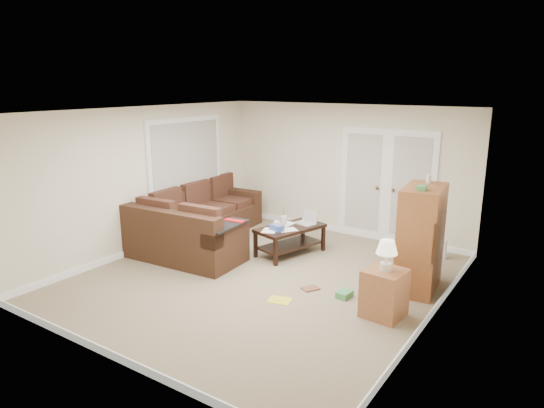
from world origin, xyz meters
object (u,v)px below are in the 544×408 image
Objects in this scene: tv_armoire at (421,238)px; coffee_table at (291,239)px; sectional_sofa at (198,226)px; side_cabinet at (384,289)px.

coffee_table is at bearing 168.04° from tv_armoire.
tv_armoire reaches higher than sectional_sofa.
tv_armoire is (3.94, 0.30, 0.40)m from sectional_sofa.
coffee_table is 1.31× the size of side_cabinet.
coffee_table is at bearing 154.37° from side_cabinet.
coffee_table is 2.34m from tv_armoire.
sectional_sofa is 3.93m from side_cabinet.
tv_armoire is at bearing 10.13° from coffee_table.
sectional_sofa is at bearing 173.80° from side_cabinet.
side_cabinet is at bearing -101.12° from tv_armoire.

